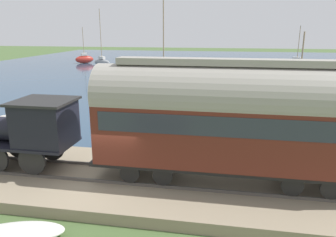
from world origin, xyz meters
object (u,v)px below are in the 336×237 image
(passenger_coach, at_px, (228,116))
(sailboat_blue, at_px, (164,92))
(sailboat_navy, at_px, (296,108))
(sailboat_gray, at_px, (102,62))
(steam_locomotive, at_px, (17,128))
(sailboat_red, at_px, (84,59))
(rowboat_mid_harbor, at_px, (18,116))
(sailboat_teal, at_px, (297,64))
(beached_dinghy, at_px, (17,233))
(rowboat_off_pier, at_px, (209,124))

(passenger_coach, distance_m, sailboat_blue, 18.31)
(sailboat_navy, distance_m, sailboat_gray, 39.66)
(steam_locomotive, xyz_separation_m, sailboat_red, (45.78, 17.53, -1.45))
(passenger_coach, distance_m, sailboat_red, 52.77)
(rowboat_mid_harbor, bearing_deg, sailboat_teal, -58.35)
(beached_dinghy, bearing_deg, sailboat_navy, -34.48)
(beached_dinghy, bearing_deg, steam_locomotive, 31.38)
(passenger_coach, relative_size, sailboat_blue, 1.19)
(rowboat_off_pier, bearing_deg, sailboat_gray, 74.97)
(sailboat_blue, distance_m, rowboat_off_pier, 9.69)
(passenger_coach, bearing_deg, steam_locomotive, 90.00)
(steam_locomotive, distance_m, passenger_coach, 8.66)
(sailboat_gray, bearing_deg, sailboat_blue, -122.49)
(passenger_coach, xyz_separation_m, sailboat_navy, (12.00, -4.85, -2.36))
(rowboat_mid_harbor, bearing_deg, beached_dinghy, -167.45)
(sailboat_blue, height_order, sailboat_teal, sailboat_blue)
(sailboat_red, bearing_deg, sailboat_teal, -129.92)
(steam_locomotive, relative_size, passenger_coach, 0.64)
(beached_dinghy, bearing_deg, sailboat_gray, 18.14)
(passenger_coach, bearing_deg, rowboat_mid_harbor, 59.59)
(sailboat_blue, xyz_separation_m, beached_dinghy, (-21.23, 0.45, -0.35))
(steam_locomotive, height_order, passenger_coach, passenger_coach)
(sailboat_navy, bearing_deg, sailboat_teal, -5.57)
(sailboat_teal, height_order, rowboat_mid_harbor, sailboat_teal)
(passenger_coach, distance_m, sailboat_gray, 47.03)
(sailboat_red, relative_size, beached_dinghy, 2.15)
(sailboat_red, height_order, rowboat_off_pier, sailboat_red)
(sailboat_blue, distance_m, rowboat_mid_harbor, 12.44)
(sailboat_teal, bearing_deg, rowboat_off_pier, -165.55)
(passenger_coach, distance_m, beached_dinghy, 7.91)
(sailboat_red, xyz_separation_m, sailboat_gray, (-3.88, -4.93, -0.05))
(sailboat_gray, bearing_deg, rowboat_off_pier, -123.41)
(rowboat_off_pier, xyz_separation_m, beached_dinghy, (-12.71, 5.05, -0.03))
(rowboat_mid_harbor, distance_m, beached_dinghy, 15.30)
(sailboat_gray, relative_size, rowboat_off_pier, 3.30)
(sailboat_navy, xyz_separation_m, sailboat_gray, (29.91, 26.06, -0.04))
(steam_locomotive, relative_size, rowboat_mid_harbor, 2.43)
(sailboat_blue, bearing_deg, sailboat_teal, -37.43)
(passenger_coach, relative_size, rowboat_off_pier, 3.60)
(sailboat_navy, distance_m, rowboat_off_pier, 6.83)
(sailboat_navy, distance_m, rowboat_mid_harbor, 19.88)
(passenger_coach, relative_size, rowboat_mid_harbor, 3.82)
(steam_locomotive, bearing_deg, passenger_coach, -90.00)
(sailboat_blue, height_order, beached_dinghy, sailboat_blue)
(steam_locomotive, bearing_deg, sailboat_teal, -24.31)
(sailboat_red, height_order, sailboat_gray, sailboat_gray)
(sailboat_teal, distance_m, rowboat_off_pier, 35.77)
(steam_locomotive, distance_m, sailboat_gray, 43.79)
(rowboat_mid_harbor, distance_m, rowboat_off_pier, 13.63)
(passenger_coach, xyz_separation_m, rowboat_mid_harbor, (8.65, 14.74, -2.97))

